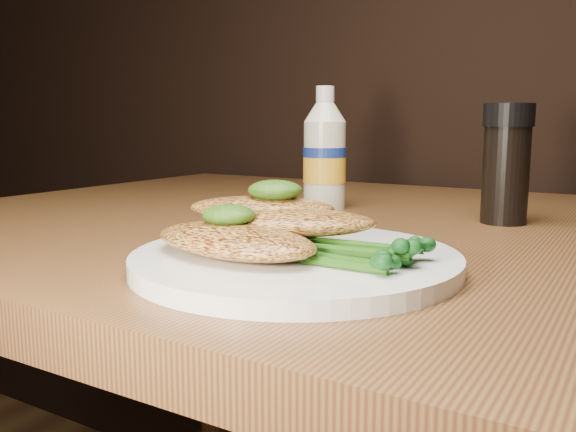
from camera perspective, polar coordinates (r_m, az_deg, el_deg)
The scene contains 9 objects.
plate at distance 0.47m, azimuth 0.71°, elevation -4.20°, with size 0.26×0.26×0.01m, color white.
chicken_front at distance 0.46m, azimuth -5.10°, elevation -2.32°, with size 0.15×0.08×0.02m, color gold.
chicken_mid at distance 0.49m, azimuth 0.21°, elevation -0.57°, with size 0.14×0.07×0.02m, color gold.
chicken_back at distance 0.52m, azimuth -2.51°, elevation 0.79°, with size 0.13×0.06×0.02m, color gold.
pesto_front at distance 0.47m, azimuth -5.62°, elevation 0.11°, with size 0.04×0.04×0.02m, color black.
pesto_back at distance 0.52m, azimuth -1.24°, elevation 2.46°, with size 0.05×0.04×0.02m, color black.
broccolini_bundle at distance 0.44m, azimuth 5.68°, elevation -3.10°, with size 0.12×0.09×0.02m, color #235512, non-canonical shape.
mayo_bottle at distance 0.79m, azimuth 3.48°, elevation 6.41°, with size 0.06×0.06×0.16m, color beige, non-canonical shape.
pepper_grinder at distance 0.71m, azimuth 19.89°, elevation 4.62°, with size 0.05×0.05×0.13m, color black, non-canonical shape.
Camera 1 is at (0.23, 0.42, 0.86)m, focal length 37.67 mm.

